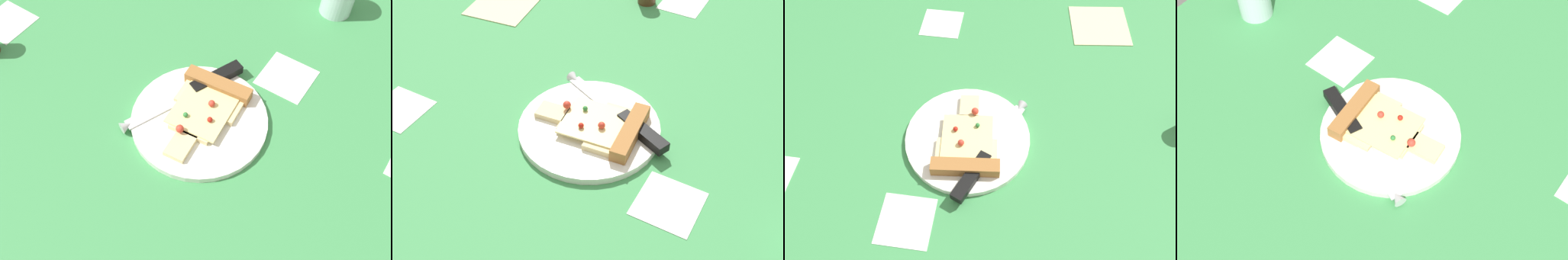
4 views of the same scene
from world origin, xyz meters
TOP-DOWN VIEW (x-y plane):
  - ground_plane at (0.01, -0.00)cm, footprint 111.04×111.04cm
  - plate at (-3.93, 2.73)cm, footprint 23.09×23.09cm
  - pizza_slice at (-6.48, 2.47)cm, footprint 18.09×12.20cm
  - knife at (-8.22, -1.08)cm, footprint 22.87×11.43cm

SIDE VIEW (x-z plane):
  - ground_plane at x=0.01cm, z-range -3.00..0.00cm
  - plate at x=-3.93cm, z-range 0.00..1.23cm
  - knife at x=-8.22cm, z-range 0.61..3.06cm
  - pizza_slice at x=-6.48cm, z-range 0.70..3.35cm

